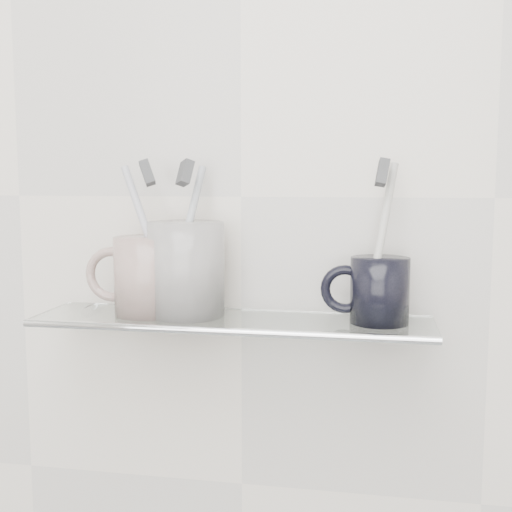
% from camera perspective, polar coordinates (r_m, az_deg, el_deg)
% --- Properties ---
extents(wall_back, '(2.50, 0.00, 2.50)m').
position_cam_1_polar(wall_back, '(0.85, -1.33, 5.29)').
color(wall_back, silver).
rests_on(wall_back, ground).
extents(shelf_glass, '(0.50, 0.12, 0.01)m').
position_cam_1_polar(shelf_glass, '(0.81, -2.19, -5.79)').
color(shelf_glass, silver).
rests_on(shelf_glass, wall_back).
extents(shelf_rail, '(0.50, 0.01, 0.01)m').
position_cam_1_polar(shelf_rail, '(0.76, -3.12, -6.70)').
color(shelf_rail, silver).
rests_on(shelf_rail, shelf_glass).
extents(bracket_left, '(0.02, 0.03, 0.02)m').
position_cam_1_polar(bracket_left, '(0.92, -14.43, -5.13)').
color(bracket_left, silver).
rests_on(bracket_left, wall_back).
extents(bracket_right, '(0.02, 0.03, 0.02)m').
position_cam_1_polar(bracket_right, '(0.84, 12.73, -6.25)').
color(bracket_right, silver).
rests_on(bracket_right, wall_back).
extents(mug_left, '(0.09, 0.09, 0.10)m').
position_cam_1_polar(mug_left, '(0.83, -9.47, -1.73)').
color(mug_left, silver).
rests_on(mug_left, shelf_glass).
extents(mug_left_handle, '(0.07, 0.01, 0.07)m').
position_cam_1_polar(mug_left_handle, '(0.85, -12.68, -1.62)').
color(mug_left_handle, silver).
rests_on(mug_left_handle, mug_left).
extents(toothbrush_left, '(0.08, 0.03, 0.18)m').
position_cam_1_polar(toothbrush_left, '(0.83, -9.54, 1.76)').
color(toothbrush_left, '#AFAEBD').
rests_on(toothbrush_left, mug_left).
extents(bristles_left, '(0.03, 0.03, 0.04)m').
position_cam_1_polar(bristles_left, '(0.83, -9.65, 7.30)').
color(bristles_left, '#3F4043').
rests_on(bristles_left, toothbrush_left).
extents(mug_center, '(0.10, 0.10, 0.12)m').
position_cam_1_polar(mug_center, '(0.82, -6.21, -1.15)').
color(mug_center, silver).
rests_on(mug_center, shelf_glass).
extents(mug_center_handle, '(0.08, 0.01, 0.08)m').
position_cam_1_polar(mug_center_handle, '(0.84, -9.80, -1.05)').
color(mug_center_handle, silver).
rests_on(mug_center_handle, mug_center).
extents(toothbrush_center, '(0.04, 0.08, 0.18)m').
position_cam_1_polar(toothbrush_center, '(0.81, -6.25, 1.72)').
color(toothbrush_center, '#9BA5AC').
rests_on(toothbrush_center, mug_center).
extents(bristles_center, '(0.03, 0.03, 0.04)m').
position_cam_1_polar(bristles_center, '(0.81, -6.33, 7.36)').
color(bristles_center, '#3F4043').
rests_on(bristles_center, toothbrush_center).
extents(mug_right, '(0.08, 0.08, 0.08)m').
position_cam_1_polar(mug_right, '(0.79, 10.93, -3.02)').
color(mug_right, black).
rests_on(mug_right, shelf_glass).
extents(mug_right_handle, '(0.06, 0.01, 0.06)m').
position_cam_1_polar(mug_right_handle, '(0.79, 7.91, -2.95)').
color(mug_right_handle, black).
rests_on(mug_right_handle, mug_right).
extents(toothbrush_right, '(0.04, 0.06, 0.19)m').
position_cam_1_polar(toothbrush_right, '(0.78, 11.03, 1.41)').
color(toothbrush_right, '#BDB9A3').
rests_on(toothbrush_right, mug_right).
extents(bristles_right, '(0.02, 0.03, 0.04)m').
position_cam_1_polar(bristles_right, '(0.78, 11.17, 7.29)').
color(bristles_right, '#3F4043').
rests_on(bristles_right, toothbrush_right).
extents(chrome_cap, '(0.03, 0.03, 0.01)m').
position_cam_1_polar(chrome_cap, '(0.79, 11.90, -5.37)').
color(chrome_cap, silver).
rests_on(chrome_cap, shelf_glass).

